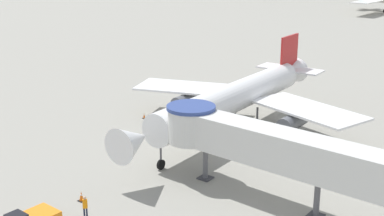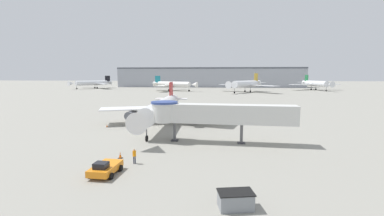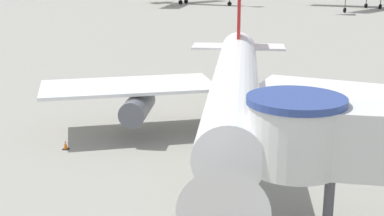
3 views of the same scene
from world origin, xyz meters
name	(u,v)px [view 1 (image 1 of 3)]	position (x,y,z in m)	size (l,w,h in m)	color
ground_plane	(220,136)	(0.00, 0.00, 0.00)	(800.00, 800.00, 0.00)	gray
main_airplane	(236,98)	(0.31, 2.33, 3.60)	(27.29, 32.77, 8.42)	white
jet_bridge	(266,145)	(10.63, -9.81, 4.42)	(21.69, 4.39, 6.11)	silver
traffic_cone_near_nose	(81,196)	(-0.39, -18.51, 0.38)	(0.49, 0.49, 0.80)	black
traffic_cone_port_wing	(144,116)	(-10.10, -0.41, 0.29)	(0.37, 0.37, 0.62)	black
ground_crew_marshaller	(85,206)	(1.98, -20.23, 1.02)	(0.38, 0.38, 1.77)	#1E2338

